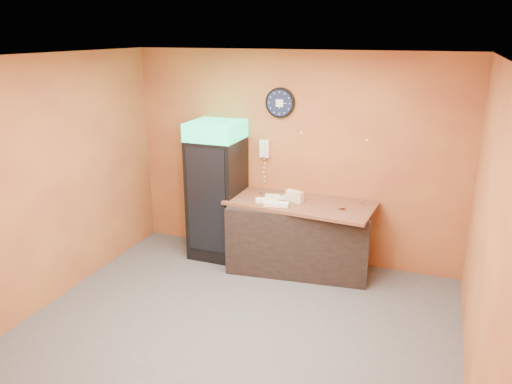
% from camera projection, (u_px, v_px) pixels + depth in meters
% --- Properties ---
extents(floor, '(4.50, 4.50, 0.00)m').
position_uv_depth(floor, '(237.00, 328.00, 5.31)').
color(floor, '#47474C').
rests_on(floor, ground).
extents(back_wall, '(4.50, 0.02, 2.80)m').
position_uv_depth(back_wall, '(293.00, 158.00, 6.66)').
color(back_wall, '#B67433').
rests_on(back_wall, floor).
extents(left_wall, '(0.02, 4.00, 2.80)m').
position_uv_depth(left_wall, '(52.00, 181.00, 5.63)').
color(left_wall, '#B67433').
rests_on(left_wall, floor).
extents(right_wall, '(0.02, 4.00, 2.80)m').
position_uv_depth(right_wall, '(486.00, 236.00, 4.13)').
color(right_wall, '#B67433').
rests_on(right_wall, floor).
extents(ceiling, '(4.50, 4.00, 0.02)m').
position_uv_depth(ceiling, '(234.00, 57.00, 4.45)').
color(ceiling, white).
rests_on(ceiling, back_wall).
extents(beverage_cooler, '(0.67, 0.68, 1.89)m').
position_uv_depth(beverage_cooler, '(216.00, 193.00, 6.78)').
color(beverage_cooler, black).
rests_on(beverage_cooler, floor).
extents(prep_counter, '(1.87, 1.00, 0.90)m').
position_uv_depth(prep_counter, '(299.00, 237.00, 6.53)').
color(prep_counter, black).
rests_on(prep_counter, floor).
extents(wall_clock, '(0.40, 0.06, 0.40)m').
position_uv_depth(wall_clock, '(280.00, 103.00, 6.47)').
color(wall_clock, black).
rests_on(wall_clock, back_wall).
extents(wall_phone, '(0.13, 0.11, 0.23)m').
position_uv_depth(wall_phone, '(264.00, 149.00, 6.71)').
color(wall_phone, white).
rests_on(wall_phone, back_wall).
extents(butcher_paper, '(1.91, 0.99, 0.04)m').
position_uv_depth(butcher_paper, '(300.00, 203.00, 6.38)').
color(butcher_paper, brown).
rests_on(butcher_paper, prep_counter).
extents(sub_roll_stack, '(0.24, 0.16, 0.15)m').
position_uv_depth(sub_roll_stack, '(295.00, 196.00, 6.36)').
color(sub_roll_stack, beige).
rests_on(sub_roll_stack, butcher_paper).
extents(wrapped_sandwich_left, '(0.32, 0.21, 0.04)m').
position_uv_depth(wrapped_sandwich_left, '(267.00, 200.00, 6.37)').
color(wrapped_sandwich_left, white).
rests_on(wrapped_sandwich_left, butcher_paper).
extents(wrapped_sandwich_mid, '(0.32, 0.17, 0.04)m').
position_uv_depth(wrapped_sandwich_mid, '(276.00, 204.00, 6.23)').
color(wrapped_sandwich_mid, white).
rests_on(wrapped_sandwich_mid, butcher_paper).
extents(wrapped_sandwich_right, '(0.29, 0.16, 0.04)m').
position_uv_depth(wrapped_sandwich_right, '(276.00, 197.00, 6.52)').
color(wrapped_sandwich_right, white).
rests_on(wrapped_sandwich_right, butcher_paper).
extents(kitchen_tool, '(0.06, 0.06, 0.06)m').
position_uv_depth(kitchen_tool, '(282.00, 197.00, 6.49)').
color(kitchen_tool, silver).
rests_on(kitchen_tool, butcher_paper).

